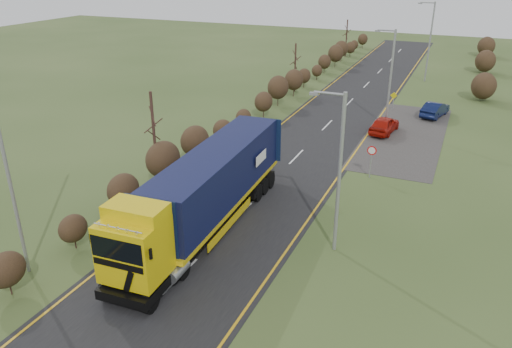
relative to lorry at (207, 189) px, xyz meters
The scene contains 14 objects.
ground 2.56m from the lorry, 18.18° to the right, with size 160.00×160.00×0.00m, color #33471E.
road 10.04m from the lorry, 84.89° to the left, with size 8.00×120.00×0.02m, color black.
layby 21.18m from the lorry, 69.50° to the left, with size 6.00×18.00×0.02m, color #322F2D.
lane_markings 9.74m from the lorry, 84.72° to the left, with size 7.52×116.00×0.01m.
hedgerow 9.21m from the lorry, 123.97° to the left, with size 2.24×102.04×6.05m.
lorry is the anchor object (origin of this frame).
car_red_hatchback 20.57m from the lorry, 73.94° to the left, with size 1.62×4.04×1.38m, color #A31208.
car_blue_sedan 27.68m from the lorry, 70.90° to the left, with size 1.40×4.01×1.32m, color #091135.
streetlight_near 6.91m from the lorry, ahead, with size 1.70×0.18×7.95m.
streetlight_mid 22.45m from the lorry, 76.08° to the left, with size 1.72×0.18×8.02m.
streetlight_far 40.79m from the lorry, 80.73° to the left, with size 1.87×0.18×8.80m.
left_pole 9.22m from the lorry, 130.91° to the right, with size 0.16×0.16×9.99m, color #929497.
speed_sign 12.10m from the lorry, 57.58° to the left, with size 0.61×0.10×2.20m.
warning_board 27.34m from the lorry, 79.01° to the left, with size 0.65×0.11×1.71m.
Camera 1 is at (10.68, -19.93, 13.36)m, focal length 35.00 mm.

